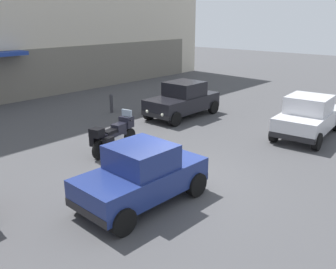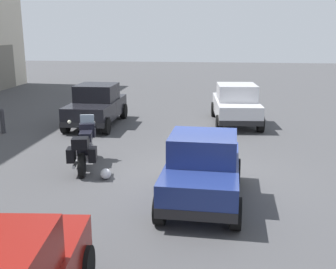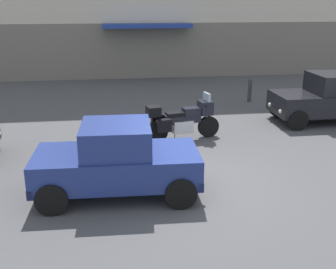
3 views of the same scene
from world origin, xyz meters
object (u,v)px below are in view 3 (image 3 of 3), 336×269
motorcycle (182,120)px  helmet (157,145)px  bollard_curbside (250,90)px  car_compact_side (117,160)px  car_wagon_end (331,98)px

motorcycle → helmet: 1.24m
bollard_curbside → car_compact_side: bearing=-125.6°
car_compact_side → bollard_curbside: 9.41m
car_wagon_end → bollard_curbside: bearing=-60.4°
helmet → bollard_curbside: 6.72m
motorcycle → helmet: (-0.82, -0.80, -0.48)m
helmet → car_compact_side: 2.85m
helmet → car_wagon_end: (6.11, 2.02, 0.67)m
motorcycle → car_compact_side: bearing=-131.2°
motorcycle → car_wagon_end: size_ratio=0.58×
car_compact_side → car_wagon_end: (7.24, 4.56, 0.04)m
helmet → car_compact_side: size_ratio=0.08×
bollard_curbside → motorcycle: bearing=-129.2°
helmet → bollard_curbside: size_ratio=0.30×
motorcycle → bollard_curbside: 5.57m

